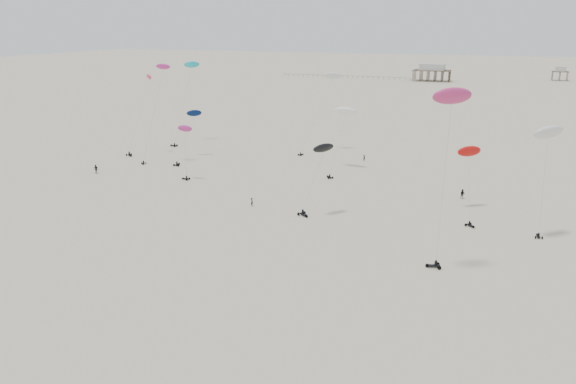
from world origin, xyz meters
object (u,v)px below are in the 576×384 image
at_px(pavilion_small, 560,74).
at_px(rig_0, 158,91).
at_px(spectator_0, 252,206).
at_px(rig_3, 317,169).
at_px(pavilion_main, 432,74).

height_order(pavilion_small, rig_0, rig_0).
relative_size(pavilion_small, spectator_0, 4.78).
xyz_separation_m(pavilion_small, spectator_0, (-71.22, -280.98, -3.49)).
bearing_deg(rig_3, spectator_0, -51.80).
height_order(pavilion_main, rig_3, rig_3).
bearing_deg(spectator_0, rig_3, -131.58).
xyz_separation_m(pavilion_main, rig_0, (-35.99, -226.65, 12.75)).
bearing_deg(spectator_0, pavilion_small, -55.84).
bearing_deg(pavilion_main, rig_3, -87.46).
relative_size(pavilion_small, rig_3, 0.70).
bearing_deg(spectator_0, rig_0, 13.41).
xyz_separation_m(pavilion_small, rig_3, (-58.87, -280.98, 4.68)).
xyz_separation_m(rig_3, spectator_0, (-12.35, -0.01, -8.17)).
height_order(pavilion_main, spectator_0, pavilion_main).
xyz_separation_m(pavilion_main, pavilion_small, (70.00, 30.00, -0.74)).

